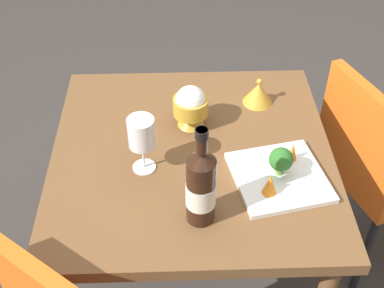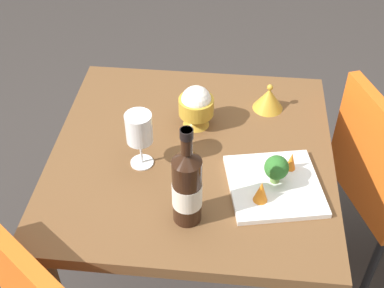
{
  "view_description": "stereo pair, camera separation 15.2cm",
  "coord_description": "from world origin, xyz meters",
  "px_view_note": "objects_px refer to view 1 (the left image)",
  "views": [
    {
      "loc": [
        -1.13,
        0.04,
        1.8
      ],
      "look_at": [
        0.0,
        0.0,
        0.78
      ],
      "focal_mm": 47.87,
      "sensor_mm": 36.0,
      "label": 1
    },
    {
      "loc": [
        -1.12,
        -0.11,
        1.8
      ],
      "look_at": [
        0.0,
        0.0,
        0.78
      ],
      "focal_mm": 47.87,
      "sensor_mm": 36.0,
      "label": 2
    }
  ],
  "objects_px": {
    "carrot_garnish_left": "(270,184)",
    "rice_bowl": "(190,106)",
    "wine_bottle": "(201,186)",
    "rice_bowl_lid": "(258,93)",
    "broccoli_floret": "(281,160)",
    "chair_by_wall": "(370,160)",
    "serving_plate": "(279,177)",
    "carrot_garnish_right": "(293,152)",
    "wine_glass": "(141,134)"
  },
  "relations": [
    {
      "from": "broccoli_floret",
      "to": "chair_by_wall",
      "type": "bearing_deg",
      "value": -54.46
    },
    {
      "from": "wine_glass",
      "to": "serving_plate",
      "type": "relative_size",
      "value": 0.6
    },
    {
      "from": "wine_bottle",
      "to": "rice_bowl",
      "type": "distance_m",
      "value": 0.39
    },
    {
      "from": "rice_bowl",
      "to": "broccoli_floret",
      "type": "height_order",
      "value": "rice_bowl"
    },
    {
      "from": "wine_glass",
      "to": "carrot_garnish_left",
      "type": "height_order",
      "value": "wine_glass"
    },
    {
      "from": "chair_by_wall",
      "to": "carrot_garnish_right",
      "type": "height_order",
      "value": "chair_by_wall"
    },
    {
      "from": "chair_by_wall",
      "to": "carrot_garnish_left",
      "type": "bearing_deg",
      "value": -71.62
    },
    {
      "from": "wine_bottle",
      "to": "carrot_garnish_left",
      "type": "xyz_separation_m",
      "value": [
        0.07,
        -0.19,
        -0.07
      ]
    },
    {
      "from": "chair_by_wall",
      "to": "wine_glass",
      "type": "distance_m",
      "value": 0.89
    },
    {
      "from": "rice_bowl_lid",
      "to": "rice_bowl",
      "type": "bearing_deg",
      "value": 115.45
    },
    {
      "from": "wine_glass",
      "to": "rice_bowl_lid",
      "type": "xyz_separation_m",
      "value": [
        0.3,
        -0.37,
        -0.09
      ]
    },
    {
      "from": "rice_bowl_lid",
      "to": "broccoli_floret",
      "type": "bearing_deg",
      "value": -177.53
    },
    {
      "from": "wine_glass",
      "to": "rice_bowl",
      "type": "relative_size",
      "value": 1.26
    },
    {
      "from": "carrot_garnish_left",
      "to": "carrot_garnish_right",
      "type": "height_order",
      "value": "carrot_garnish_left"
    },
    {
      "from": "rice_bowl_lid",
      "to": "chair_by_wall",
      "type": "bearing_deg",
      "value": -98.55
    },
    {
      "from": "carrot_garnish_left",
      "to": "rice_bowl",
      "type": "bearing_deg",
      "value": 32.77
    },
    {
      "from": "chair_by_wall",
      "to": "broccoli_floret",
      "type": "relative_size",
      "value": 9.91
    },
    {
      "from": "wine_bottle",
      "to": "broccoli_floret",
      "type": "distance_m",
      "value": 0.27
    },
    {
      "from": "chair_by_wall",
      "to": "carrot_garnish_left",
      "type": "distance_m",
      "value": 0.63
    },
    {
      "from": "rice_bowl",
      "to": "broccoli_floret",
      "type": "distance_m",
      "value": 0.34
    },
    {
      "from": "wine_bottle",
      "to": "rice_bowl",
      "type": "bearing_deg",
      "value": 2.16
    },
    {
      "from": "rice_bowl",
      "to": "serving_plate",
      "type": "bearing_deg",
      "value": -135.9
    },
    {
      "from": "rice_bowl",
      "to": "carrot_garnish_left",
      "type": "xyz_separation_m",
      "value": [
        -0.32,
        -0.2,
        -0.02
      ]
    },
    {
      "from": "rice_bowl_lid",
      "to": "carrot_garnish_left",
      "type": "relative_size",
      "value": 1.51
    },
    {
      "from": "chair_by_wall",
      "to": "serving_plate",
      "type": "distance_m",
      "value": 0.55
    },
    {
      "from": "chair_by_wall",
      "to": "wine_bottle",
      "type": "distance_m",
      "value": 0.84
    },
    {
      "from": "wine_bottle",
      "to": "rice_bowl_lid",
      "type": "bearing_deg",
      "value": -23.55
    },
    {
      "from": "chair_by_wall",
      "to": "rice_bowl_lid",
      "type": "distance_m",
      "value": 0.5
    },
    {
      "from": "wine_glass",
      "to": "serving_plate",
      "type": "xyz_separation_m",
      "value": [
        -0.06,
        -0.38,
        -0.12
      ]
    },
    {
      "from": "chair_by_wall",
      "to": "rice_bowl_lid",
      "type": "bearing_deg",
      "value": -119.51
    },
    {
      "from": "wine_bottle",
      "to": "rice_bowl_lid",
      "type": "distance_m",
      "value": 0.54
    },
    {
      "from": "rice_bowl_lid",
      "to": "serving_plate",
      "type": "height_order",
      "value": "rice_bowl_lid"
    },
    {
      "from": "wine_glass",
      "to": "rice_bowl_lid",
      "type": "distance_m",
      "value": 0.48
    },
    {
      "from": "serving_plate",
      "to": "broccoli_floret",
      "type": "distance_m",
      "value": 0.06
    },
    {
      "from": "chair_by_wall",
      "to": "wine_bottle",
      "type": "relative_size",
      "value": 2.81
    },
    {
      "from": "chair_by_wall",
      "to": "rice_bowl",
      "type": "bearing_deg",
      "value": -106.89
    },
    {
      "from": "wine_bottle",
      "to": "broccoli_floret",
      "type": "xyz_separation_m",
      "value": [
        0.14,
        -0.23,
        -0.05
      ]
    },
    {
      "from": "serving_plate",
      "to": "broccoli_floret",
      "type": "relative_size",
      "value": 3.45
    },
    {
      "from": "chair_by_wall",
      "to": "carrot_garnish_right",
      "type": "distance_m",
      "value": 0.5
    },
    {
      "from": "broccoli_floret",
      "to": "carrot_garnish_left",
      "type": "distance_m",
      "value": 0.09
    },
    {
      "from": "carrot_garnish_left",
      "to": "carrot_garnish_right",
      "type": "xyz_separation_m",
      "value": [
        0.13,
        -0.09,
        -0.0
      ]
    },
    {
      "from": "wine_glass",
      "to": "serving_plate",
      "type": "height_order",
      "value": "wine_glass"
    },
    {
      "from": "chair_by_wall",
      "to": "wine_glass",
      "type": "relative_size",
      "value": 4.75
    },
    {
      "from": "rice_bowl",
      "to": "carrot_garnish_left",
      "type": "relative_size",
      "value": 2.14
    },
    {
      "from": "chair_by_wall",
      "to": "carrot_garnish_right",
      "type": "bearing_deg",
      "value": -77.91
    },
    {
      "from": "rice_bowl",
      "to": "broccoli_floret",
      "type": "xyz_separation_m",
      "value": [
        -0.24,
        -0.24,
        -0.01
      ]
    },
    {
      "from": "rice_bowl",
      "to": "broccoli_floret",
      "type": "relative_size",
      "value": 1.65
    },
    {
      "from": "carrot_garnish_left",
      "to": "carrot_garnish_right",
      "type": "distance_m",
      "value": 0.16
    },
    {
      "from": "rice_bowl",
      "to": "rice_bowl_lid",
      "type": "bearing_deg",
      "value": -64.55
    },
    {
      "from": "rice_bowl",
      "to": "carrot_garnish_right",
      "type": "bearing_deg",
      "value": -122.87
    }
  ]
}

